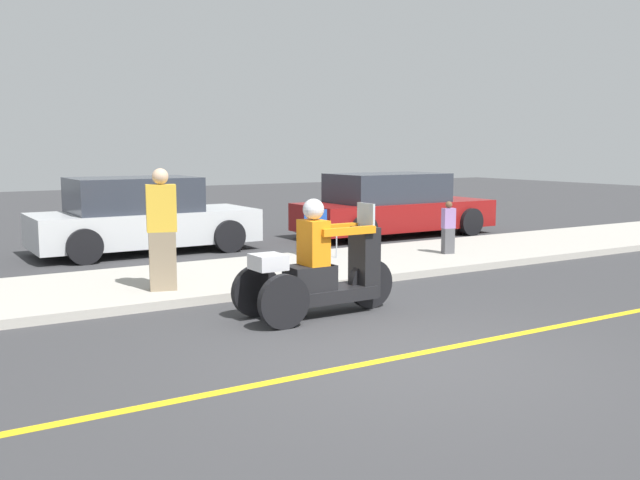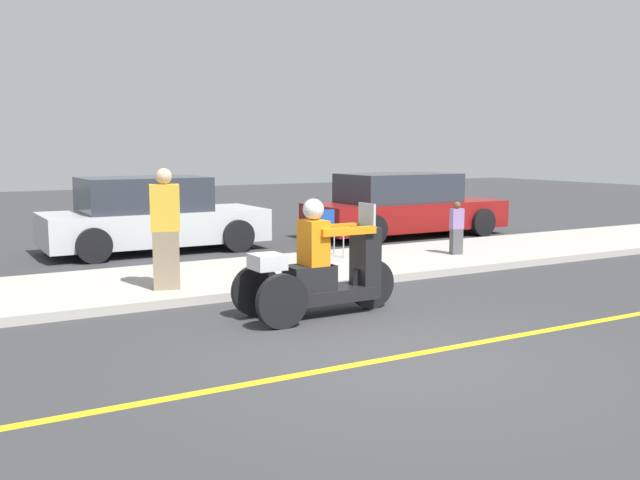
{
  "view_description": "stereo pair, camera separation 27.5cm",
  "coord_description": "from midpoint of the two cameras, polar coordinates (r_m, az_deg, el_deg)",
  "views": [
    {
      "loc": [
        -4.31,
        -5.39,
        2.07
      ],
      "look_at": [
        0.21,
        1.93,
        0.94
      ],
      "focal_mm": 40.0,
      "sensor_mm": 36.0,
      "label": 1
    },
    {
      "loc": [
        -4.07,
        -5.54,
        2.07
      ],
      "look_at": [
        0.21,
        1.93,
        0.94
      ],
      "focal_mm": 40.0,
      "sensor_mm": 36.0,
      "label": 2
    }
  ],
  "objects": [
    {
      "name": "motorcycle_trike",
      "position": [
        8.74,
        0.91,
        -2.71
      ],
      "size": [
        2.1,
        0.8,
        1.45
      ],
      "color": "black",
      "rests_on": "ground"
    },
    {
      "name": "folding_chair_set_back",
      "position": [
        12.74,
        1.05,
        0.98
      ],
      "size": [
        0.53,
        0.53,
        0.82
      ],
      "color": "#A5A8AD",
      "rests_on": "sidewalk_strip"
    },
    {
      "name": "lane_stripe",
      "position": [
        7.32,
        8.73,
        -9.0
      ],
      "size": [
        24.0,
        0.12,
        0.01
      ],
      "color": "gold",
      "rests_on": "ground"
    },
    {
      "name": "spectator_near_curb",
      "position": [
        13.19,
        11.46,
        0.88
      ],
      "size": [
        0.25,
        0.18,
        0.96
      ],
      "color": "#515156",
      "rests_on": "sidewalk_strip"
    },
    {
      "name": "ground_plane",
      "position": [
        7.19,
        7.38,
        -9.3
      ],
      "size": [
        60.0,
        60.0,
        0.0
      ],
      "primitive_type": "plane",
      "color": "#38383A"
    },
    {
      "name": "sidewalk_strip",
      "position": [
        11.09,
        -7.16,
        -3.01
      ],
      "size": [
        28.0,
        2.8,
        0.12
      ],
      "color": "#B2ADA3",
      "rests_on": "ground"
    },
    {
      "name": "spectator_mid_group",
      "position": [
        9.92,
        -11.5,
        0.69
      ],
      "size": [
        0.44,
        0.34,
        1.66
      ],
      "color": "gray",
      "rests_on": "sidewalk_strip"
    },
    {
      "name": "parked_car_lot_right",
      "position": [
        14.39,
        -12.81,
        1.84
      ],
      "size": [
        4.28,
        1.97,
        1.48
      ],
      "color": "silver",
      "rests_on": "ground"
    },
    {
      "name": "parked_car_lot_far",
      "position": [
        16.61,
        7.19,
        2.67
      ],
      "size": [
        4.72,
        1.99,
        1.45
      ],
      "color": "maroon",
      "rests_on": "ground"
    }
  ]
}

